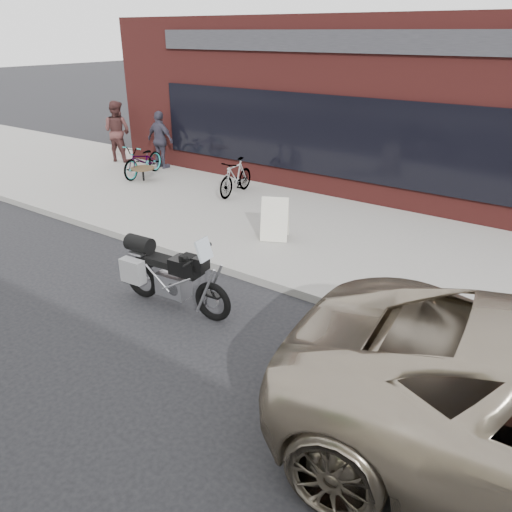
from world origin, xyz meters
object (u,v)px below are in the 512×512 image
at_px(bicycle_rear, 236,177).
at_px(cafe_patron_left, 117,131).
at_px(bicycle_front, 143,160).
at_px(cafe_patron_right, 160,140).
at_px(cafe_table, 143,169).
at_px(sandwich_sign, 275,218).
at_px(motorcycle, 167,274).

bearing_deg(bicycle_rear, cafe_patron_left, 165.92).
bearing_deg(bicycle_front, cafe_patron_right, 93.29).
relative_size(cafe_patron_left, cafe_patron_right, 1.11).
height_order(cafe_patron_left, cafe_patron_right, cafe_patron_left).
relative_size(cafe_table, cafe_patron_left, 0.34).
xyz_separation_m(bicycle_rear, sandwich_sign, (2.53, -1.98, -0.02)).
bearing_deg(cafe_table, motorcycle, -39.93).
xyz_separation_m(bicycle_rear, cafe_patron_left, (-5.46, 0.77, 0.50)).
relative_size(sandwich_sign, cafe_patron_left, 0.46).
xyz_separation_m(bicycle_front, sandwich_sign, (5.90, -1.87, -0.03)).
relative_size(motorcycle, sandwich_sign, 2.38).
relative_size(sandwich_sign, cafe_patron_right, 0.51).
distance_m(bicycle_front, bicycle_rear, 3.37).
xyz_separation_m(cafe_table, cafe_patron_left, (-2.47, 1.26, 0.62)).
distance_m(bicycle_rear, cafe_patron_right, 3.76).
bearing_deg(motorcycle, bicycle_rear, 112.33).
bearing_deg(bicycle_rear, motorcycle, -69.73).
relative_size(motorcycle, cafe_patron_left, 1.09).
relative_size(bicycle_front, cafe_patron_left, 0.92).
bearing_deg(bicycle_front, motorcycle, -51.20).
distance_m(cafe_patron_left, cafe_patron_right, 1.85).
distance_m(bicycle_front, cafe_table, 0.55).
bearing_deg(cafe_patron_left, bicycle_rear, 159.36).
bearing_deg(motorcycle, cafe_patron_right, 131.61).
bearing_deg(bicycle_front, cafe_patron_left, 146.42).
bearing_deg(cafe_patron_right, bicycle_rear, 167.29).
xyz_separation_m(motorcycle, cafe_patron_left, (-8.01, 5.90, 0.55)).
bearing_deg(bicycle_front, bicycle_rear, -8.98).
height_order(bicycle_rear, cafe_table, bicycle_rear).
xyz_separation_m(sandwich_sign, cafe_table, (-5.53, 1.48, -0.09)).
bearing_deg(sandwich_sign, motorcycle, -115.89).
distance_m(motorcycle, sandwich_sign, 3.16).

